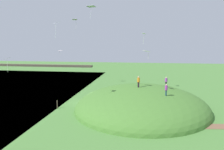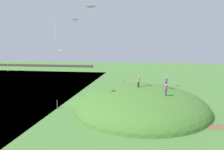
# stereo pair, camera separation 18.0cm
# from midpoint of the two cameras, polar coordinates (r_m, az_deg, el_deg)

# --- Properties ---
(ground_plane) EXTENTS (160.00, 160.00, 0.00)m
(ground_plane) POSITION_cam_midpoint_polar(r_m,az_deg,el_deg) (39.63, -6.87, -7.01)
(ground_plane) COLOR #4A7D37
(grass_hill) EXTENTS (20.95, 22.90, 7.08)m
(grass_hill) POSITION_cam_midpoint_polar(r_m,az_deg,el_deg) (36.42, 7.57, -8.40)
(grass_hill) COLOR #45772E
(grass_hill) RESTS_ON ground_plane
(bridge_deck_far) EXTENTS (48.24, 1.80, 0.70)m
(bridge_deck_far) POSITION_cam_midpoint_polar(r_m,az_deg,el_deg) (79.41, -22.06, 2.35)
(bridge_deck_far) COLOR brown
(person_with_child) EXTENTS (0.54, 0.54, 1.72)m
(person_with_child) POSITION_cam_midpoint_polar(r_m,az_deg,el_deg) (34.79, 6.88, -1.38)
(person_with_child) COLOR black
(person_with_child) RESTS_ON grass_hill
(person_walking_path) EXTENTS (0.48, 0.48, 1.64)m
(person_walking_path) POSITION_cam_midpoint_polar(r_m,az_deg,el_deg) (31.76, 13.71, -3.30)
(person_walking_path) COLOR #19364D
(person_walking_path) RESTS_ON grass_hill
(person_near_shore) EXTENTS (0.54, 0.54, 1.56)m
(person_near_shore) POSITION_cam_midpoint_polar(r_m,az_deg,el_deg) (38.66, 13.73, -1.36)
(person_near_shore) COLOR black
(person_near_shore) RESTS_ON grass_hill
(kite_1) EXTENTS (1.40, 1.19, 1.70)m
(kite_1) POSITION_cam_midpoint_polar(r_m,az_deg,el_deg) (31.61, -5.20, 16.86)
(kite_1) COLOR white
(kite_3) EXTENTS (0.90, 1.08, 2.16)m
(kite_3) POSITION_cam_midpoint_polar(r_m,az_deg,el_deg) (36.54, -24.85, 3.65)
(kite_3) COLOR silver
(kite_4) EXTENTS (0.84, 1.04, 2.13)m
(kite_4) POSITION_cam_midpoint_polar(r_m,az_deg,el_deg) (43.78, 8.28, 10.21)
(kite_4) COLOR silver
(kite_5) EXTENTS (1.01, 0.78, 1.38)m
(kite_5) POSITION_cam_midpoint_polar(r_m,az_deg,el_deg) (54.11, -12.85, 6.00)
(kite_5) COLOR silver
(kite_6) EXTENTS (1.11, 1.32, 1.21)m
(kite_6) POSITION_cam_midpoint_polar(r_m,az_deg,el_deg) (33.10, 8.90, 5.95)
(kite_6) COLOR white
(kite_8) EXTENTS (1.22, 0.94, 2.32)m
(kite_8) POSITION_cam_midpoint_polar(r_m,az_deg,el_deg) (54.49, -9.21, 13.61)
(kite_8) COLOR white
(kite_9) EXTENTS (0.97, 0.95, 2.04)m
(kite_9) POSITION_cam_midpoint_polar(r_m,az_deg,el_deg) (29.95, -13.79, 12.43)
(kite_9) COLOR white
(mooring_post) EXTENTS (0.14, 0.14, 1.35)m
(mooring_post) POSITION_cam_midpoint_polar(r_m,az_deg,el_deg) (36.95, -13.59, -7.24)
(mooring_post) COLOR brown
(mooring_post) RESTS_ON ground_plane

